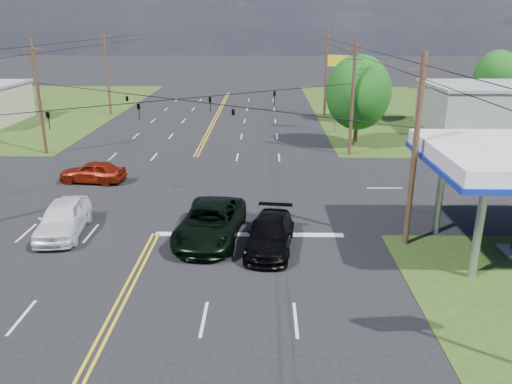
{
  "coord_description": "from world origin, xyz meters",
  "views": [
    {
      "loc": [
        5.78,
        -20.38,
        10.76
      ],
      "look_at": [
        5.32,
        6.0,
        1.73
      ],
      "focal_mm": 35.0,
      "sensor_mm": 36.0,
      "label": 1
    }
  ],
  "objects_px": {
    "pole_right_far": "(326,72)",
    "pickup_white": "(63,218)",
    "retail_ne": "(497,108)",
    "pole_se": "(415,150)",
    "tree_right_a": "(358,93)",
    "pickup_dkgreen": "(210,222)",
    "pole_ne": "(353,97)",
    "pole_left_far": "(107,71)",
    "suv_black": "(270,234)",
    "pole_nw": "(39,96)",
    "tree_far_r": "(497,76)",
    "tree_right_b": "(361,84)"
  },
  "relations": [
    {
      "from": "retail_ne",
      "to": "pole_right_far",
      "type": "xyz_separation_m",
      "value": [
        -17.0,
        8.0,
        2.97
      ]
    },
    {
      "from": "retail_ne",
      "to": "tree_far_r",
      "type": "relative_size",
      "value": 1.83
    },
    {
      "from": "pole_ne",
      "to": "pickup_dkgreen",
      "type": "bearing_deg",
      "value": -119.74
    },
    {
      "from": "pole_ne",
      "to": "pole_left_far",
      "type": "height_order",
      "value": "pole_left_far"
    },
    {
      "from": "pole_right_far",
      "to": "pickup_white",
      "type": "bearing_deg",
      "value": -116.43
    },
    {
      "from": "pole_right_far",
      "to": "tree_right_b",
      "type": "relative_size",
      "value": 1.41
    },
    {
      "from": "suv_black",
      "to": "tree_right_a",
      "type": "bearing_deg",
      "value": 76.83
    },
    {
      "from": "tree_far_r",
      "to": "pole_nw",
      "type": "bearing_deg",
      "value": -155.92
    },
    {
      "from": "pole_left_far",
      "to": "suv_black",
      "type": "bearing_deg",
      "value": -63.11
    },
    {
      "from": "retail_ne",
      "to": "pickup_white",
      "type": "distance_m",
      "value": 44.76
    },
    {
      "from": "pole_ne",
      "to": "suv_black",
      "type": "height_order",
      "value": "pole_ne"
    },
    {
      "from": "tree_right_a",
      "to": "tree_right_b",
      "type": "xyz_separation_m",
      "value": [
        2.5,
        12.0,
        -0.65
      ]
    },
    {
      "from": "pole_ne",
      "to": "suv_black",
      "type": "bearing_deg",
      "value": -110.33
    },
    {
      "from": "pole_se",
      "to": "tree_right_a",
      "type": "distance_m",
      "value": 21.02
    },
    {
      "from": "pole_se",
      "to": "tree_far_r",
      "type": "xyz_separation_m",
      "value": [
        21.0,
        39.0,
        -0.37
      ]
    },
    {
      "from": "pole_se",
      "to": "suv_black",
      "type": "bearing_deg",
      "value": -174.69
    },
    {
      "from": "pole_ne",
      "to": "tree_far_r",
      "type": "xyz_separation_m",
      "value": [
        21.0,
        21.0,
        -0.37
      ]
    },
    {
      "from": "tree_right_a",
      "to": "pickup_dkgreen",
      "type": "height_order",
      "value": "tree_right_a"
    },
    {
      "from": "pole_nw",
      "to": "pickup_dkgreen",
      "type": "height_order",
      "value": "pole_nw"
    },
    {
      "from": "pickup_white",
      "to": "retail_ne",
      "type": "bearing_deg",
      "value": 32.63
    },
    {
      "from": "pole_left_far",
      "to": "tree_right_a",
      "type": "relative_size",
      "value": 1.22
    },
    {
      "from": "pole_ne",
      "to": "tree_right_b",
      "type": "height_order",
      "value": "pole_ne"
    },
    {
      "from": "retail_ne",
      "to": "pole_nw",
      "type": "distance_m",
      "value": 44.47
    },
    {
      "from": "pole_right_far",
      "to": "retail_ne",
      "type": "bearing_deg",
      "value": -25.2
    },
    {
      "from": "retail_ne",
      "to": "pole_se",
      "type": "distance_m",
      "value": 33.72
    },
    {
      "from": "retail_ne",
      "to": "tree_right_a",
      "type": "distance_m",
      "value": 18.09
    },
    {
      "from": "pole_right_far",
      "to": "tree_far_r",
      "type": "distance_m",
      "value": 21.1
    },
    {
      "from": "pole_nw",
      "to": "tree_far_r",
      "type": "xyz_separation_m",
      "value": [
        47.0,
        21.0,
        -0.37
      ]
    },
    {
      "from": "retail_ne",
      "to": "pickup_white",
      "type": "height_order",
      "value": "retail_ne"
    },
    {
      "from": "pole_se",
      "to": "pole_ne",
      "type": "height_order",
      "value": "same"
    },
    {
      "from": "retail_ne",
      "to": "suv_black",
      "type": "height_order",
      "value": "retail_ne"
    },
    {
      "from": "retail_ne",
      "to": "pickup_dkgreen",
      "type": "bearing_deg",
      "value": -133.45
    },
    {
      "from": "pole_right_far",
      "to": "pole_left_far",
      "type": "bearing_deg",
      "value": 180.0
    },
    {
      "from": "pole_ne",
      "to": "tree_far_r",
      "type": "relative_size",
      "value": 1.25
    },
    {
      "from": "suv_black",
      "to": "pickup_white",
      "type": "bearing_deg",
      "value": 178.4
    },
    {
      "from": "tree_far_r",
      "to": "suv_black",
      "type": "relative_size",
      "value": 1.43
    },
    {
      "from": "tree_right_a",
      "to": "retail_ne",
      "type": "bearing_deg",
      "value": 26.57
    },
    {
      "from": "retail_ne",
      "to": "pole_nw",
      "type": "bearing_deg",
      "value": -165.65
    },
    {
      "from": "retail_ne",
      "to": "pole_se",
      "type": "xyz_separation_m",
      "value": [
        -17.0,
        -29.0,
        2.72
      ]
    },
    {
      "from": "tree_right_a",
      "to": "tree_far_r",
      "type": "distance_m",
      "value": 26.91
    },
    {
      "from": "pole_right_far",
      "to": "tree_far_r",
      "type": "relative_size",
      "value": 1.31
    },
    {
      "from": "pickup_dkgreen",
      "to": "suv_black",
      "type": "relative_size",
      "value": 1.23
    },
    {
      "from": "pickup_dkgreen",
      "to": "pole_ne",
      "type": "bearing_deg",
      "value": 65.91
    },
    {
      "from": "pole_ne",
      "to": "tree_far_r",
      "type": "distance_m",
      "value": 29.7
    },
    {
      "from": "pole_nw",
      "to": "pickup_dkgreen",
      "type": "bearing_deg",
      "value": -47.56
    },
    {
      "from": "pole_ne",
      "to": "pole_left_far",
      "type": "relative_size",
      "value": 0.95
    },
    {
      "from": "tree_right_a",
      "to": "pickup_white",
      "type": "xyz_separation_m",
      "value": [
        -18.89,
        -20.0,
        -3.98
      ]
    },
    {
      "from": "pole_nw",
      "to": "tree_far_r",
      "type": "height_order",
      "value": "pole_nw"
    },
    {
      "from": "tree_right_b",
      "to": "pickup_dkgreen",
      "type": "bearing_deg",
      "value": -112.56
    },
    {
      "from": "pole_ne",
      "to": "tree_right_b",
      "type": "xyz_separation_m",
      "value": [
        3.5,
        15.0,
        -0.7
      ]
    }
  ]
}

